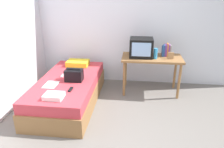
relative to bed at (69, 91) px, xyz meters
The scene contains 14 objects.
ground_plane 1.34m from the bed, 38.02° to the right, with size 8.00×8.00×0.00m, color slate.
wall_back 1.90m from the bed, 48.84° to the left, with size 5.20×0.10×2.60m, color silver.
bed is the anchor object (origin of this frame).
desk 1.69m from the bed, 22.95° to the left, with size 1.16×0.60×0.75m.
tv 1.60m from the bed, 26.58° to the left, with size 0.44×0.39×0.36m.
water_bottle 1.76m from the bed, 18.98° to the left, with size 0.08×0.08×0.20m, color #3399DB.
book_row 2.04m from the bed, 22.68° to the left, with size 0.17×0.16×0.25m.
picture_frame 2.01m from the bed, 16.68° to the left, with size 0.11×0.02×0.13m, color #9E754C.
pillow 0.77m from the bed, 90.44° to the left, with size 0.44×0.32×0.10m, color yellow.
handbag 0.38m from the bed, 25.39° to the right, with size 0.30×0.20×0.22m.
magazine 0.43m from the bed, 123.98° to the right, with size 0.21×0.29×0.01m, color white.
remote_dark 0.54m from the bed, 66.63° to the right, with size 0.04×0.16×0.02m, color black.
remote_silver 0.30m from the bed, 142.50° to the left, with size 0.04×0.14×0.02m, color #B7B7BC.
folded_towel 0.78m from the bed, 87.93° to the right, with size 0.28×0.22×0.07m, color white.
Camera 1 is at (0.16, -2.52, 1.98)m, focal length 33.61 mm.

